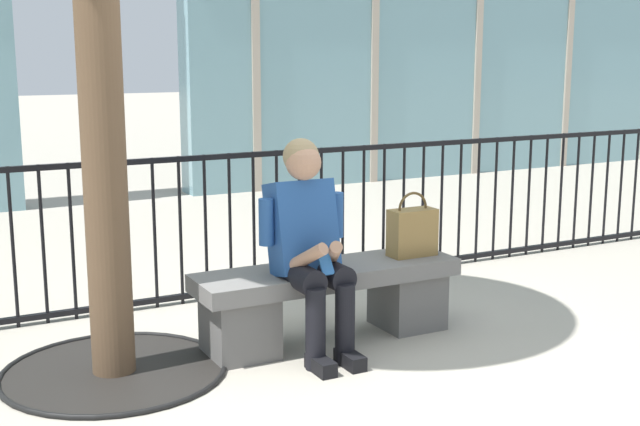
{
  "coord_description": "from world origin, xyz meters",
  "views": [
    {
      "loc": [
        -2.24,
        -4.18,
        1.68
      ],
      "look_at": [
        0.0,
        0.1,
        0.75
      ],
      "focal_mm": 46.97,
      "sensor_mm": 36.0,
      "label": 1
    }
  ],
  "objects": [
    {
      "name": "stone_bench",
      "position": [
        0.0,
        0.0,
        0.27
      ],
      "size": [
        1.6,
        0.44,
        0.45
      ],
      "color": "slate",
      "rests_on": "ground"
    },
    {
      "name": "seated_person_with_phone",
      "position": [
        -0.19,
        -0.13,
        0.65
      ],
      "size": [
        0.52,
        0.66,
        1.21
      ],
      "color": "black",
      "rests_on": "ground"
    },
    {
      "name": "ground_plane",
      "position": [
        0.0,
        0.0,
        0.0
      ],
      "size": [
        60.0,
        60.0,
        0.0
      ],
      "primitive_type": "plane",
      "color": "#A8A091"
    },
    {
      "name": "plaza_railing",
      "position": [
        -0.0,
        1.1,
        0.51
      ],
      "size": [
        9.25,
        0.04,
        1.01
      ],
      "color": "black",
      "rests_on": "ground"
    },
    {
      "name": "handbag_on_bench",
      "position": [
        0.58,
        -0.01,
        0.6
      ],
      "size": [
        0.29,
        0.14,
        0.4
      ],
      "color": "olive",
      "rests_on": "stone_bench"
    }
  ]
}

